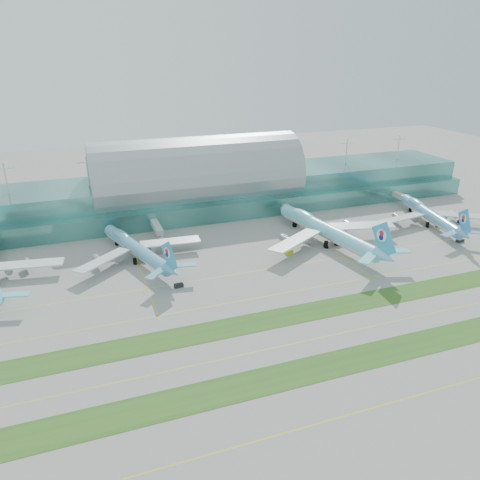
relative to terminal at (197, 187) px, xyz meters
name	(u,v)px	position (x,y,z in m)	size (l,w,h in m)	color
ground	(292,318)	(-0.01, -128.79, -14.23)	(700.00, 700.00, 0.00)	gray
terminal	(197,187)	(0.00, 0.00, 0.00)	(340.00, 69.10, 36.00)	#3D7A75
grass_strip_near	(332,365)	(-0.01, -156.79, -14.19)	(420.00, 12.00, 0.08)	#2D591E
grass_strip_far	(290,316)	(-0.01, -126.79, -14.19)	(420.00, 12.00, 0.08)	#2D591E
taxiline_a	(370,409)	(-0.01, -176.79, -14.22)	(420.00, 0.35, 0.01)	yellow
taxiline_b	(311,340)	(-0.01, -142.79, -14.22)	(420.00, 0.35, 0.01)	yellow
taxiline_c	(272,295)	(-0.01, -110.79, -14.22)	(420.00, 0.35, 0.01)	yellow
taxiline_d	(252,272)	(-0.01, -88.79, -14.22)	(420.00, 0.35, 0.01)	yellow
airliner_b	(136,248)	(-44.94, -59.26, -8.29)	(58.53, 67.98, 19.24)	#5AA1C7
airliner_c	(326,230)	(45.62, -71.22, -7.06)	(73.40, 84.15, 23.23)	#6CD6EF
airliner_d	(430,214)	(112.03, -67.08, -8.27)	(60.42, 69.58, 19.32)	#64A2DC
gse_c	(179,285)	(-32.79, -91.70, -13.49)	(3.65, 1.97, 1.47)	black
gse_d	(169,266)	(-32.72, -72.26, -13.48)	(3.84, 1.86, 1.50)	black
gse_e	(290,252)	(23.39, -77.35, -13.38)	(3.20, 1.84, 1.70)	#C3BD0B
gse_f	(346,245)	(53.26, -77.94, -13.51)	(3.21, 1.85, 1.44)	black
gse_g	(460,241)	(109.64, -92.73, -13.51)	(3.99, 1.99, 1.43)	black
gse_h	(460,221)	(130.22, -70.71, -13.50)	(3.17, 1.59, 1.46)	black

